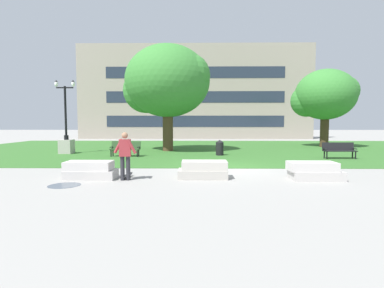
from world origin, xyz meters
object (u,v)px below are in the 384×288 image
at_px(concrete_block_center, 90,170).
at_px(skateboard, 126,176).
at_px(concrete_block_left, 203,170).
at_px(park_bench_near_right, 125,148).
at_px(concrete_block_right, 314,171).
at_px(person_skateboarder, 125,153).
at_px(trash_bin, 220,148).
at_px(lamp_post_center, 66,139).
at_px(park_bench_near_left, 339,149).

xyz_separation_m(concrete_block_center, skateboard, (1.29, 0.13, -0.22)).
height_order(concrete_block_left, park_bench_near_right, park_bench_near_right).
bearing_deg(skateboard, concrete_block_center, -174.16).
relative_size(concrete_block_right, park_bench_near_right, 1.02).
distance_m(concrete_block_left, park_bench_near_right, 8.26).
distance_m(concrete_block_center, skateboard, 1.32).
xyz_separation_m(person_skateboarder, skateboard, (-0.07, 0.42, -0.88)).
distance_m(person_skateboarder, trash_bin, 8.96).
bearing_deg(park_bench_near_right, concrete_block_left, -56.77).
distance_m(park_bench_near_right, lamp_post_center, 4.60).
relative_size(concrete_block_center, park_bench_near_left, 1.00).
bearing_deg(trash_bin, lamp_post_center, 174.43).
distance_m(concrete_block_center, lamp_post_center, 9.89).
bearing_deg(concrete_block_right, concrete_block_center, 179.51).
bearing_deg(skateboard, park_bench_near_left, 29.38).
bearing_deg(person_skateboarder, lamp_post_center, 123.79).
relative_size(person_skateboarder, lamp_post_center, 0.36).
bearing_deg(person_skateboarder, park_bench_near_right, 103.31).
relative_size(concrete_block_right, person_skateboarder, 1.10).
relative_size(person_skateboarder, trash_bin, 1.78).
relative_size(concrete_block_left, park_bench_near_left, 0.99).
xyz_separation_m(park_bench_near_left, trash_bin, (-6.60, 1.60, -0.04)).
relative_size(concrete_block_left, trash_bin, 1.87).
height_order(person_skateboarder, park_bench_near_left, person_skateboarder).
distance_m(concrete_block_right, trash_bin, 8.28).
height_order(concrete_block_center, person_skateboarder, person_skateboarder).
bearing_deg(lamp_post_center, skateboard, -55.22).
bearing_deg(concrete_block_center, person_skateboarder, -12.11).
height_order(concrete_block_center, trash_bin, trash_bin).
xyz_separation_m(concrete_block_right, lamp_post_center, (-12.78, 8.77, 0.69)).
xyz_separation_m(concrete_block_right, skateboard, (-6.83, 0.20, -0.22)).
bearing_deg(concrete_block_center, park_bench_near_left, 27.16).
bearing_deg(concrete_block_center, skateboard, 5.84).
bearing_deg(park_bench_near_left, concrete_block_left, -142.55).
xyz_separation_m(concrete_block_center, park_bench_near_left, (11.93, 6.12, 0.23)).
relative_size(park_bench_near_left, trash_bin, 1.88).
bearing_deg(park_bench_near_right, skateboard, -76.41).
bearing_deg(skateboard, person_skateboarder, -81.23).
relative_size(concrete_block_left, lamp_post_center, 0.38).
bearing_deg(concrete_block_center, lamp_post_center, 118.16).
height_order(concrete_block_right, person_skateboarder, person_skateboarder).
xyz_separation_m(concrete_block_right, park_bench_near_right, (-8.51, 7.13, 0.23)).
distance_m(concrete_block_right, park_bench_near_right, 11.10).
bearing_deg(concrete_block_center, concrete_block_left, 2.15).
xyz_separation_m(skateboard, park_bench_near_left, (10.64, 5.99, 0.45)).
bearing_deg(lamp_post_center, concrete_block_left, -44.15).
xyz_separation_m(person_skateboarder, park_bench_near_left, (10.58, 6.41, -0.43)).
distance_m(concrete_block_right, park_bench_near_left, 7.27).
bearing_deg(park_bench_near_left, lamp_post_center, 171.17).
bearing_deg(trash_bin, concrete_block_center, -124.63).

